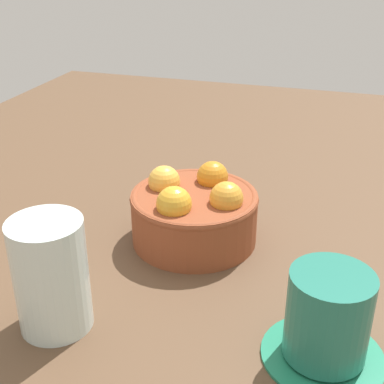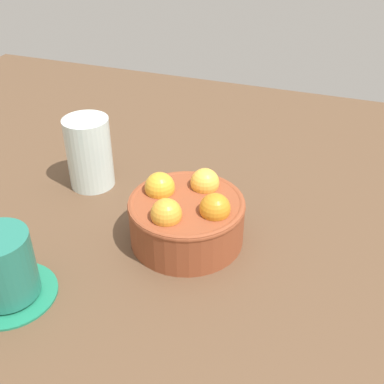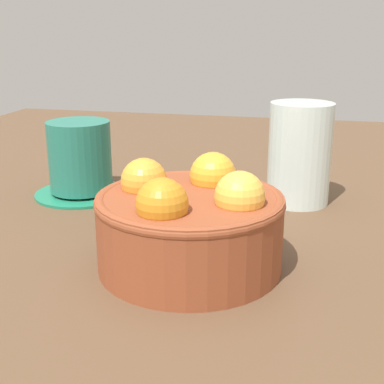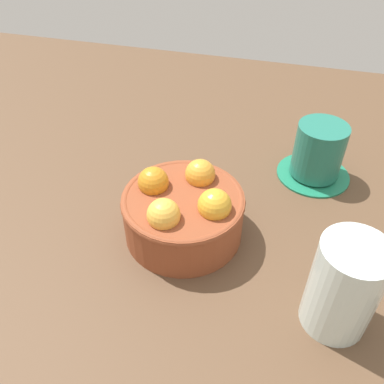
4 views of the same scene
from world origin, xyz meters
TOP-DOWN VIEW (x-y plane):
  - ground_plane at (0.00, 0.00)cm, footprint 146.69×114.25cm
  - terracotta_bowl at (-0.01, 0.00)cm, footprint 15.10×15.10cm
  - coffee_cup at (-15.62, -16.60)cm, footprint 10.80×10.80cm
  - water_glass at (-18.62, 7.88)cm, footprint 6.83×6.83cm

SIDE VIEW (x-z plane):
  - ground_plane at x=0.00cm, z-range -3.10..0.00cm
  - terracotta_bowl at x=-0.01cm, z-range -0.49..8.19cm
  - coffee_cup at x=-15.62cm, z-range -0.33..8.27cm
  - water_glass at x=-18.62cm, z-range 0.00..11.06cm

